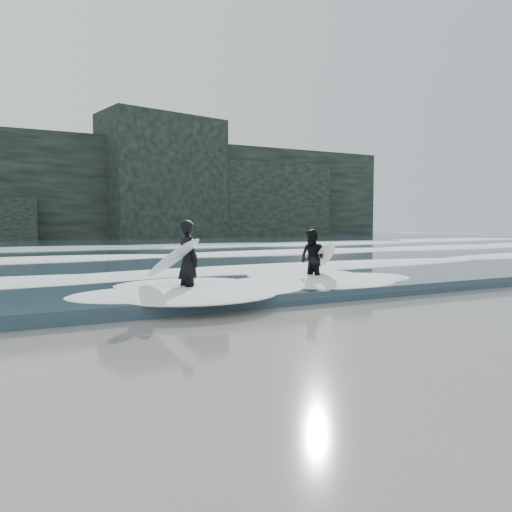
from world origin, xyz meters
name	(u,v)px	position (x,y,z in m)	size (l,w,h in m)	color
ground	(380,333)	(0.00, 0.00, 0.00)	(120.00, 120.00, 0.00)	#787154
sea	(96,247)	(0.00, 29.00, 0.15)	(90.00, 52.00, 0.30)	#273A49
headland	(66,190)	(0.00, 46.00, 5.00)	(70.00, 9.00, 10.00)	black
foam_near	(197,268)	(0.00, 9.00, 0.40)	(60.00, 3.20, 0.20)	white
foam_mid	(144,255)	(0.00, 16.00, 0.42)	(60.00, 4.00, 0.24)	white
foam_far	(107,246)	(0.00, 25.00, 0.45)	(60.00, 4.80, 0.30)	white
surfer_left	(185,260)	(-1.77, 5.08, 0.99)	(1.31, 2.03, 1.97)	black
surfer_right	(314,258)	(2.41, 5.70, 0.86)	(1.39, 1.76, 1.70)	black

